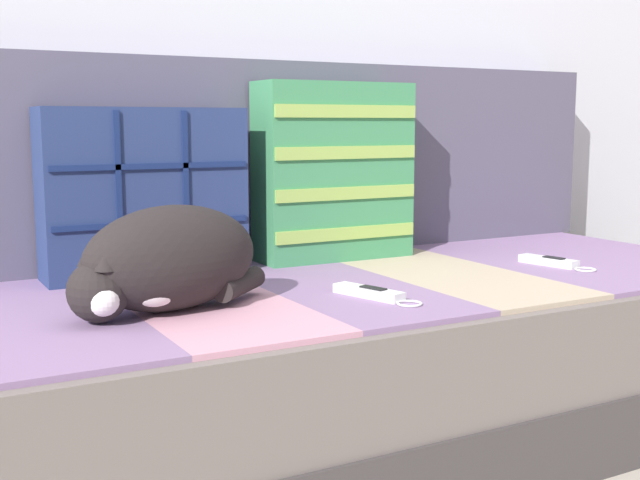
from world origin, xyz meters
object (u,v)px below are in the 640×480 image
(game_remote_near, at_px, (372,293))
(game_remote_far, at_px, (552,262))
(couch, at_px, (376,353))
(throw_pillow_quilted, at_px, (144,193))
(throw_pillow_striped, at_px, (334,171))
(sleeping_cat, at_px, (166,262))

(game_remote_near, xyz_separation_m, game_remote_far, (0.57, 0.09, -0.00))
(couch, xyz_separation_m, throw_pillow_quilted, (-0.46, 0.23, 0.37))
(throw_pillow_quilted, relative_size, game_remote_far, 2.24)
(couch, xyz_separation_m, throw_pillow_striped, (0.02, 0.23, 0.40))
(throw_pillow_quilted, relative_size, sleeping_cat, 1.10)
(game_remote_near, distance_m, game_remote_far, 0.57)
(game_remote_near, bearing_deg, couch, 54.65)
(throw_pillow_quilted, bearing_deg, throw_pillow_striped, -0.06)
(couch, height_order, game_remote_near, game_remote_near)
(sleeping_cat, relative_size, game_remote_near, 1.93)
(throw_pillow_quilted, bearing_deg, game_remote_far, -21.41)
(couch, height_order, throw_pillow_quilted, throw_pillow_quilted)
(couch, height_order, throw_pillow_striped, throw_pillow_striped)
(game_remote_near, bearing_deg, throw_pillow_quilted, 125.89)
(throw_pillow_quilted, xyz_separation_m, throw_pillow_striped, (0.48, -0.00, 0.03))
(game_remote_far, bearing_deg, throw_pillow_quilted, 158.59)
(throw_pillow_striped, bearing_deg, couch, -95.08)
(throw_pillow_quilted, bearing_deg, couch, -26.85)
(sleeping_cat, height_order, game_remote_near, sleeping_cat)
(throw_pillow_striped, height_order, sleeping_cat, throw_pillow_striped)
(sleeping_cat, bearing_deg, couch, 13.18)
(sleeping_cat, bearing_deg, game_remote_far, 0.66)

